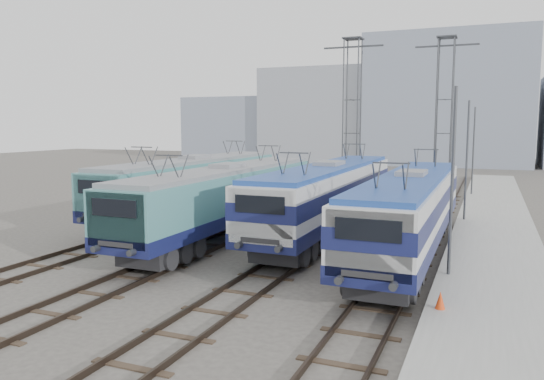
{
  "coord_description": "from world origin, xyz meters",
  "views": [
    {
      "loc": [
        9.78,
        -17.67,
        5.68
      ],
      "look_at": [
        -0.36,
        7.0,
        2.37
      ],
      "focal_mm": 35.0,
      "sensor_mm": 36.0,
      "label": 1
    }
  ],
  "objects_px": {
    "mast_front": "(452,186)",
    "locomotive_center_left": "(226,195)",
    "locomotive_far_left": "(194,182)",
    "mast_rear": "(473,153)",
    "locomotive_center_right": "(328,192)",
    "safety_cone": "(440,300)",
    "mast_mid": "(467,163)",
    "locomotive_far_right": "(410,206)",
    "catenary_tower_east": "(444,111)",
    "catenary_tower_west": "(352,111)"
  },
  "relations": [
    {
      "from": "mast_front",
      "to": "locomotive_center_left",
      "type": "bearing_deg",
      "value": 161.68
    },
    {
      "from": "locomotive_far_left",
      "to": "mast_rear",
      "type": "height_order",
      "value": "mast_rear"
    },
    {
      "from": "locomotive_far_left",
      "to": "locomotive_center_right",
      "type": "relative_size",
      "value": 1.0
    },
    {
      "from": "mast_front",
      "to": "safety_cone",
      "type": "relative_size",
      "value": 13.39
    },
    {
      "from": "locomotive_center_left",
      "to": "safety_cone",
      "type": "relative_size",
      "value": 33.24
    },
    {
      "from": "locomotive_far_left",
      "to": "locomotive_center_right",
      "type": "bearing_deg",
      "value": -11.76
    },
    {
      "from": "mast_rear",
      "to": "safety_cone",
      "type": "bearing_deg",
      "value": -89.92
    },
    {
      "from": "locomotive_center_left",
      "to": "mast_rear",
      "type": "relative_size",
      "value": 2.48
    },
    {
      "from": "locomotive_center_right",
      "to": "mast_mid",
      "type": "distance_m",
      "value": 8.71
    },
    {
      "from": "mast_mid",
      "to": "safety_cone",
      "type": "xyz_separation_m",
      "value": [
        0.04,
        -15.91,
        -2.94
      ]
    },
    {
      "from": "locomotive_far_left",
      "to": "locomotive_center_left",
      "type": "distance_m",
      "value": 6.33
    },
    {
      "from": "locomotive_far_right",
      "to": "safety_cone",
      "type": "distance_m",
      "value": 7.53
    },
    {
      "from": "locomotive_center_right",
      "to": "catenary_tower_east",
      "type": "distance_m",
      "value": 16.97
    },
    {
      "from": "locomotive_far_left",
      "to": "mast_mid",
      "type": "height_order",
      "value": "mast_mid"
    },
    {
      "from": "catenary_tower_west",
      "to": "safety_cone",
      "type": "relative_size",
      "value": 22.95
    },
    {
      "from": "catenary_tower_east",
      "to": "catenary_tower_west",
      "type": "bearing_deg",
      "value": -162.9
    },
    {
      "from": "locomotive_far_right",
      "to": "mast_front",
      "type": "height_order",
      "value": "mast_front"
    },
    {
      "from": "catenary_tower_west",
      "to": "mast_front",
      "type": "relative_size",
      "value": 1.71
    },
    {
      "from": "locomotive_far_right",
      "to": "safety_cone",
      "type": "xyz_separation_m",
      "value": [
        1.89,
        -7.1,
        -1.65
      ]
    },
    {
      "from": "locomotive_far_left",
      "to": "catenary_tower_east",
      "type": "relative_size",
      "value": 1.48
    },
    {
      "from": "locomotive_far_left",
      "to": "locomotive_far_right",
      "type": "bearing_deg",
      "value": -19.77
    },
    {
      "from": "catenary_tower_west",
      "to": "mast_front",
      "type": "distance_m",
      "value": 22.0
    },
    {
      "from": "locomotive_far_left",
      "to": "catenary_tower_east",
      "type": "xyz_separation_m",
      "value": [
        13.25,
        13.96,
        4.43
      ]
    },
    {
      "from": "mast_front",
      "to": "mast_rear",
      "type": "bearing_deg",
      "value": 90.0
    },
    {
      "from": "locomotive_center_right",
      "to": "catenary_tower_east",
      "type": "bearing_deg",
      "value": 74.98
    },
    {
      "from": "mast_front",
      "to": "safety_cone",
      "type": "height_order",
      "value": "mast_front"
    },
    {
      "from": "mast_mid",
      "to": "mast_front",
      "type": "bearing_deg",
      "value": -90.0
    },
    {
      "from": "locomotive_center_left",
      "to": "mast_mid",
      "type": "bearing_deg",
      "value": 37.77
    },
    {
      "from": "catenary_tower_west",
      "to": "mast_mid",
      "type": "relative_size",
      "value": 1.71
    },
    {
      "from": "catenary_tower_west",
      "to": "locomotive_center_right",
      "type": "bearing_deg",
      "value": -80.76
    },
    {
      "from": "catenary_tower_west",
      "to": "mast_rear",
      "type": "xyz_separation_m",
      "value": [
        8.6,
        4.0,
        -3.14
      ]
    },
    {
      "from": "mast_mid",
      "to": "mast_rear",
      "type": "height_order",
      "value": "same"
    },
    {
      "from": "locomotive_far_left",
      "to": "mast_rear",
      "type": "distance_m",
      "value": 22.18
    },
    {
      "from": "locomotive_far_left",
      "to": "safety_cone",
      "type": "distance_m",
      "value": 19.56
    },
    {
      "from": "locomotive_center_left",
      "to": "mast_front",
      "type": "bearing_deg",
      "value": -18.32
    },
    {
      "from": "locomotive_center_right",
      "to": "locomotive_far_right",
      "type": "xyz_separation_m",
      "value": [
        4.5,
        -2.98,
        -0.05
      ]
    },
    {
      "from": "locomotive_center_left",
      "to": "catenary_tower_east",
      "type": "relative_size",
      "value": 1.45
    },
    {
      "from": "locomotive_center_left",
      "to": "mast_front",
      "type": "height_order",
      "value": "mast_front"
    },
    {
      "from": "mast_front",
      "to": "catenary_tower_west",
      "type": "bearing_deg",
      "value": 113.27
    },
    {
      "from": "locomotive_center_left",
      "to": "locomotive_far_right",
      "type": "xyz_separation_m",
      "value": [
        9.0,
        -0.4,
        0.04
      ]
    },
    {
      "from": "catenary_tower_east",
      "to": "locomotive_center_right",
      "type": "bearing_deg",
      "value": -105.02
    },
    {
      "from": "mast_mid",
      "to": "mast_rear",
      "type": "distance_m",
      "value": 12.0
    },
    {
      "from": "catenary_tower_east",
      "to": "locomotive_far_left",
      "type": "bearing_deg",
      "value": -133.51
    },
    {
      "from": "catenary_tower_east",
      "to": "mast_front",
      "type": "xyz_separation_m",
      "value": [
        2.1,
        -22.0,
        -3.14
      ]
    },
    {
      "from": "mast_front",
      "to": "mast_rear",
      "type": "relative_size",
      "value": 1.0
    },
    {
      "from": "locomotive_center_left",
      "to": "mast_rear",
      "type": "xyz_separation_m",
      "value": [
        10.85,
        20.41,
        1.33
      ]
    },
    {
      "from": "locomotive_center_left",
      "to": "mast_front",
      "type": "distance_m",
      "value": 11.51
    },
    {
      "from": "locomotive_far_right",
      "to": "safety_cone",
      "type": "bearing_deg",
      "value": -75.08
    },
    {
      "from": "catenary_tower_west",
      "to": "catenary_tower_east",
      "type": "relative_size",
      "value": 1.0
    },
    {
      "from": "locomotive_center_right",
      "to": "safety_cone",
      "type": "height_order",
      "value": "locomotive_center_right"
    }
  ]
}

